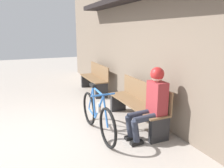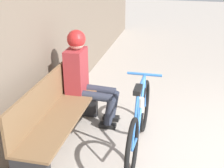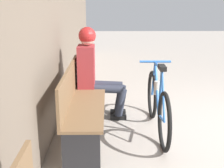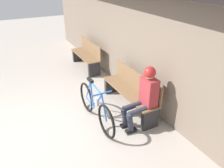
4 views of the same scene
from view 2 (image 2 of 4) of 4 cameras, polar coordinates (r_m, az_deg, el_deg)
name	(u,v)px [view 2 (image 2 of 4)]	position (r m, az deg, el deg)	size (l,w,h in m)	color
storefront_wall	(12,1)	(3.37, -17.76, 14.19)	(12.00, 0.56, 3.20)	#756656
park_bench_near	(58,117)	(3.60, -9.91, -5.93)	(1.71, 0.42, 0.84)	brown
bicycle	(139,123)	(3.52, 5.00, -7.08)	(1.63, 0.40, 0.89)	black
person_seated	(84,72)	(3.98, -5.17, 2.19)	(0.34, 0.66, 1.25)	#2D3342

